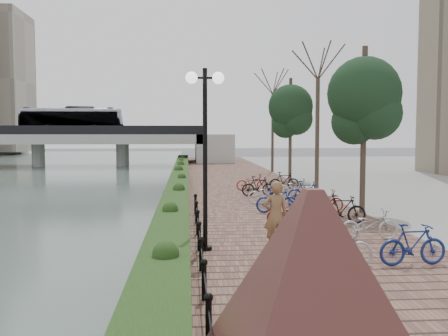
{
  "coord_description": "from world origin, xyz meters",
  "views": [
    {
      "loc": [
        1.1,
        -10.15,
        3.62
      ],
      "look_at": [
        2.8,
        13.02,
        2.0
      ],
      "focal_mm": 40.0,
      "sensor_mm": 36.0,
      "label": 1
    }
  ],
  "objects": [
    {
      "name": "bicycle_parking",
      "position": [
        5.49,
        9.0,
        0.97
      ],
      "size": [
        2.4,
        17.32,
        1.0
      ],
      "color": "#B5B4B9",
      "rests_on": "promenade"
    },
    {
      "name": "chain_fence",
      "position": [
        1.4,
        2.0,
        0.85
      ],
      "size": [
        0.1,
        14.1,
        0.7
      ],
      "color": "black",
      "rests_on": "promenade"
    },
    {
      "name": "bridge",
      "position": [
        -14.25,
        45.0,
        3.37
      ],
      "size": [
        36.0,
        10.77,
        6.5
      ],
      "color": "#999994",
      "rests_on": "ground"
    },
    {
      "name": "promenade",
      "position": [
        4.0,
        17.5,
        0.25
      ],
      "size": [
        8.0,
        75.0,
        0.5
      ],
      "primitive_type": "cube",
      "color": "brown",
      "rests_on": "ground"
    },
    {
      "name": "granite_monument",
      "position": [
        2.52,
        -4.64,
        1.76
      ],
      "size": [
        4.77,
        4.77,
        2.5
      ],
      "color": "#4B2620",
      "rests_on": "promenade"
    },
    {
      "name": "street_trees",
      "position": [
        8.0,
        12.68,
        3.69
      ],
      "size": [
        3.2,
        37.12,
        6.8
      ],
      "color": "#31291D",
      "rests_on": "promenade"
    },
    {
      "name": "hedge",
      "position": [
        0.6,
        20.0,
        0.8
      ],
      "size": [
        1.1,
        56.0,
        0.6
      ],
      "primitive_type": "cube",
      "color": "#183513",
      "rests_on": "promenade"
    },
    {
      "name": "ground",
      "position": [
        0.0,
        0.0,
        0.0
      ],
      "size": [
        220.0,
        220.0,
        0.0
      ],
      "primitive_type": "plane",
      "color": "#59595B",
      "rests_on": "ground"
    },
    {
      "name": "motorcycle",
      "position": [
        3.98,
        0.8,
        1.03
      ],
      "size": [
        1.14,
        1.77,
        1.06
      ],
      "primitive_type": null,
      "rotation": [
        0.0,
        0.0,
        0.39
      ],
      "color": "black",
      "rests_on": "promenade"
    },
    {
      "name": "lamppost",
      "position": [
        1.57,
        3.05,
        3.98
      ],
      "size": [
        1.02,
        0.32,
        4.82
      ],
      "color": "black",
      "rests_on": "promenade"
    },
    {
      "name": "pedestrian",
      "position": [
        3.44,
        2.9,
        1.43
      ],
      "size": [
        0.71,
        0.49,
        1.86
      ],
      "primitive_type": "imported",
      "rotation": [
        0.0,
        0.0,
        3.21
      ],
      "color": "brown",
      "rests_on": "promenade"
    }
  ]
}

